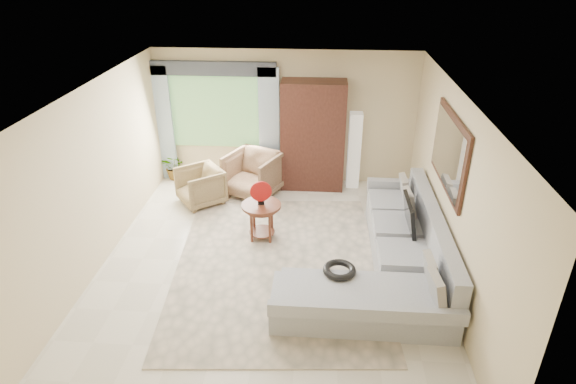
# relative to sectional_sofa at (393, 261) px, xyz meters

# --- Properties ---
(ground) EXTENTS (6.00, 6.00, 0.00)m
(ground) POSITION_rel_sectional_sofa_xyz_m (-1.78, 0.18, -0.28)
(ground) COLOR silver
(ground) RESTS_ON ground
(area_rug) EXTENTS (3.28, 4.21, 0.02)m
(area_rug) POSITION_rel_sectional_sofa_xyz_m (-1.65, 0.16, -0.27)
(area_rug) COLOR beige
(area_rug) RESTS_ON ground
(sectional_sofa) EXTENTS (2.30, 3.46, 0.90)m
(sectional_sofa) POSITION_rel_sectional_sofa_xyz_m (0.00, 0.00, 0.00)
(sectional_sofa) COLOR #A8AAB1
(sectional_sofa) RESTS_ON ground
(tv_screen) EXTENTS (0.14, 0.74, 0.48)m
(tv_screen) POSITION_rel_sectional_sofa_xyz_m (0.27, 0.56, 0.44)
(tv_screen) COLOR black
(tv_screen) RESTS_ON sectional_sofa
(garden_hose) EXTENTS (0.43, 0.43, 0.09)m
(garden_hose) POSITION_rel_sectional_sofa_xyz_m (-0.78, -0.64, 0.26)
(garden_hose) COLOR black
(garden_hose) RESTS_ON sectional_sofa
(coffee_table) EXTENTS (0.63, 0.63, 0.63)m
(coffee_table) POSITION_rel_sectional_sofa_xyz_m (-1.98, 0.89, 0.05)
(coffee_table) COLOR #441F12
(coffee_table) RESTS_ON ground
(red_disc) EXTENTS (0.34, 0.10, 0.34)m
(red_disc) POSITION_rel_sectional_sofa_xyz_m (-1.98, 0.89, 0.57)
(red_disc) COLOR #9E110F
(red_disc) RESTS_ON coffee_table
(armchair_left) EXTENTS (1.04, 1.04, 0.69)m
(armchair_left) POSITION_rel_sectional_sofa_xyz_m (-3.26, 2.03, 0.06)
(armchair_left) COLOR #91794F
(armchair_left) RESTS_ON ground
(armchair_right) EXTENTS (1.19, 1.20, 0.83)m
(armchair_right) POSITION_rel_sectional_sofa_xyz_m (-2.34, 2.45, 0.13)
(armchair_right) COLOR #987753
(armchair_right) RESTS_ON ground
(potted_plant) EXTENTS (0.56, 0.52, 0.53)m
(potted_plant) POSITION_rel_sectional_sofa_xyz_m (-4.03, 3.02, -0.02)
(potted_plant) COLOR #999999
(potted_plant) RESTS_ON ground
(armoire) EXTENTS (1.20, 0.55, 2.10)m
(armoire) POSITION_rel_sectional_sofa_xyz_m (-1.23, 2.90, 0.77)
(armoire) COLOR black
(armoire) RESTS_ON ground
(floor_lamp) EXTENTS (0.24, 0.24, 1.50)m
(floor_lamp) POSITION_rel_sectional_sofa_xyz_m (-0.43, 2.96, 0.47)
(floor_lamp) COLOR silver
(floor_lamp) RESTS_ON ground
(window) EXTENTS (1.80, 0.04, 1.40)m
(window) POSITION_rel_sectional_sofa_xyz_m (-3.13, 3.15, 1.12)
(window) COLOR #669E59
(window) RESTS_ON wall_back
(curtain_left) EXTENTS (0.40, 0.08, 2.30)m
(curtain_left) POSITION_rel_sectional_sofa_xyz_m (-4.18, 3.06, 0.87)
(curtain_left) COLOR #9EB7CC
(curtain_left) RESTS_ON ground
(curtain_right) EXTENTS (0.40, 0.08, 2.30)m
(curtain_right) POSITION_rel_sectional_sofa_xyz_m (-2.08, 3.06, 0.87)
(curtain_right) COLOR #9EB7CC
(curtain_right) RESTS_ON ground
(valance) EXTENTS (2.40, 0.12, 0.26)m
(valance) POSITION_rel_sectional_sofa_xyz_m (-3.13, 3.08, 1.97)
(valance) COLOR #1E232D
(valance) RESTS_ON wall_back
(wall_mirror) EXTENTS (0.05, 1.70, 1.05)m
(wall_mirror) POSITION_rel_sectional_sofa_xyz_m (0.68, 0.53, 1.47)
(wall_mirror) COLOR black
(wall_mirror) RESTS_ON wall_right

